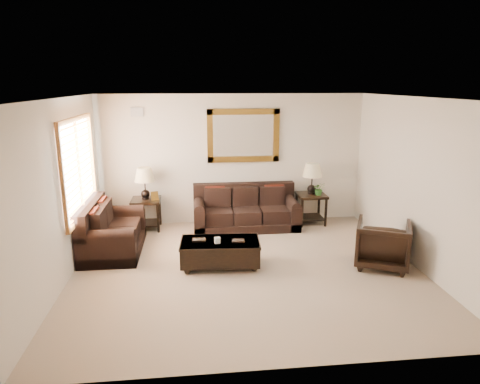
{
  "coord_description": "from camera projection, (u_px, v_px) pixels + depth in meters",
  "views": [
    {
      "loc": [
        -0.81,
        -6.31,
        2.92
      ],
      "look_at": [
        -0.05,
        0.6,
        1.13
      ],
      "focal_mm": 32.0,
      "sensor_mm": 36.0,
      "label": 1
    }
  ],
  "objects": [
    {
      "name": "end_table_right",
      "position": [
        312.0,
        185.0,
        8.94
      ],
      "size": [
        0.59,
        0.59,
        1.3
      ],
      "color": "black",
      "rests_on": "room"
    },
    {
      "name": "sofa",
      "position": [
        245.0,
        212.0,
        8.84
      ],
      "size": [
        2.13,
        0.92,
        0.87
      ],
      "color": "black",
      "rests_on": "room"
    },
    {
      "name": "coffee_table",
      "position": [
        220.0,
        250.0,
        6.94
      ],
      "size": [
        1.32,
        0.76,
        0.54
      ],
      "rotation": [
        0.0,
        0.0,
        -0.06
      ],
      "color": "black",
      "rests_on": "room"
    },
    {
      "name": "mirror",
      "position": [
        243.0,
        136.0,
        8.83
      ],
      "size": [
        1.5,
        0.06,
        1.1
      ],
      "color": "#4F2D0F",
      "rests_on": "room"
    },
    {
      "name": "potted_plant",
      "position": [
        319.0,
        190.0,
        8.88
      ],
      "size": [
        0.26,
        0.29,
        0.21
      ],
      "primitive_type": "imported",
      "rotation": [
        0.0,
        0.0,
        -0.08
      ],
      "color": "#2F6021",
      "rests_on": "end_table_right"
    },
    {
      "name": "air_vent",
      "position": [
        137.0,
        112.0,
        8.49
      ],
      "size": [
        0.25,
        0.02,
        0.18
      ],
      "primitive_type": "cube",
      "color": "#999999",
      "rests_on": "room"
    },
    {
      "name": "window",
      "position": [
        79.0,
        167.0,
        7.08
      ],
      "size": [
        0.07,
        1.96,
        1.66
      ],
      "color": "white",
      "rests_on": "room"
    },
    {
      "name": "loveseat",
      "position": [
        110.0,
        233.0,
        7.54
      ],
      "size": [
        0.96,
        1.61,
        0.91
      ],
      "rotation": [
        0.0,
        0.0,
        1.57
      ],
      "color": "black",
      "rests_on": "room"
    },
    {
      "name": "armchair",
      "position": [
        383.0,
        242.0,
        6.91
      ],
      "size": [
        1.06,
        1.03,
        0.84
      ],
      "primitive_type": "imported",
      "rotation": [
        0.0,
        0.0,
        2.71
      ],
      "color": "black",
      "rests_on": "floor"
    },
    {
      "name": "room",
      "position": [
        247.0,
        188.0,
        6.55
      ],
      "size": [
        5.51,
        5.01,
        2.71
      ],
      "color": "#A0846E",
      "rests_on": "ground"
    },
    {
      "name": "end_table_left",
      "position": [
        145.0,
        189.0,
        8.58
      ],
      "size": [
        0.58,
        0.58,
        1.28
      ],
      "color": "black",
      "rests_on": "room"
    }
  ]
}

